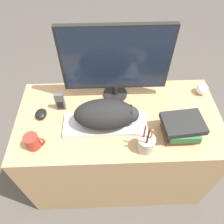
{
  "coord_description": "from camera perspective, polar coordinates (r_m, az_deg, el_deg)",
  "views": [
    {
      "loc": [
        -0.07,
        -0.5,
        1.75
      ],
      "look_at": [
        -0.04,
        0.29,
        0.79
      ],
      "focal_mm": 35.0,
      "sensor_mm": 36.0,
      "label": 1
    }
  ],
  "objects": [
    {
      "name": "baseball",
      "position": [
        1.51,
        22.49,
        5.58
      ],
      "size": [
        0.07,
        0.07,
        0.07
      ],
      "color": "silver",
      "rests_on": "desk"
    },
    {
      "name": "keyboard",
      "position": [
        1.25,
        -1.81,
        -3.22
      ],
      "size": [
        0.47,
        0.16,
        0.02
      ],
      "color": "silver",
      "rests_on": "desk"
    },
    {
      "name": "phone",
      "position": [
        1.32,
        -13.42,
        2.6
      ],
      "size": [
        0.05,
        0.03,
        0.12
      ],
      "color": "#4C4C51",
      "rests_on": "desk"
    },
    {
      "name": "computer_mouse",
      "position": [
        1.35,
        -18.07,
        -0.49
      ],
      "size": [
        0.07,
        0.08,
        0.04
      ],
      "color": "black",
      "rests_on": "desk"
    },
    {
      "name": "cat",
      "position": [
        1.17,
        -1.35,
        -0.6
      ],
      "size": [
        0.35,
        0.18,
        0.16
      ],
      "color": "black",
      "rests_on": "keyboard"
    },
    {
      "name": "pen_cup",
      "position": [
        1.15,
        8.87,
        -8.12
      ],
      "size": [
        0.09,
        0.09,
        0.2
      ],
      "color": "#B2A893",
      "rests_on": "desk"
    },
    {
      "name": "coffee_mug",
      "position": [
        1.22,
        -19.97,
        -7.27
      ],
      "size": [
        0.11,
        0.08,
        0.09
      ],
      "color": "#9E2D23",
      "rests_on": "desk"
    },
    {
      "name": "ground_plane",
      "position": [
        1.82,
        1.79,
        -23.52
      ],
      "size": [
        12.0,
        12.0,
        0.0
      ],
      "primitive_type": "plane",
      "color": "#4C4742"
    },
    {
      "name": "book_stack",
      "position": [
        1.23,
        17.76,
        -3.95
      ],
      "size": [
        0.23,
        0.18,
        0.11
      ],
      "color": "brown",
      "rests_on": "desk"
    },
    {
      "name": "desk",
      "position": [
        1.6,
        1.48,
        -9.37
      ],
      "size": [
        1.21,
        0.6,
        0.73
      ],
      "color": "tan",
      "rests_on": "ground_plane"
    },
    {
      "name": "monitor",
      "position": [
        1.23,
        0.98,
        13.16
      ],
      "size": [
        0.61,
        0.15,
        0.48
      ],
      "color": "black",
      "rests_on": "desk"
    }
  ]
}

